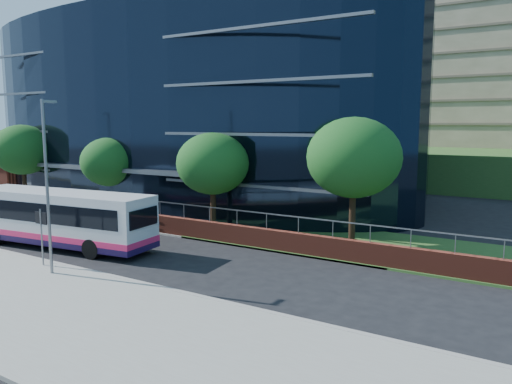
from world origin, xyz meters
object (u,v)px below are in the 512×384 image
Objects in this scene: streetlight_east at (47,182)px; city_bus at (61,218)px; tree_far_c at (213,164)px; tree_far_d at (354,158)px; brick_pavilion at (12,174)px; tree_far_b at (110,162)px; street_sign at (41,225)px; tree_far_a at (23,150)px.

city_bus is (-4.25, 3.75, -2.73)m from streetlight_east.
streetlight_east is at bearing -48.32° from city_bus.
streetlight_east is (-1.00, -11.17, -0.10)m from tree_far_c.
tree_far_d reaches higher than tree_far_c.
tree_far_c is 0.87× the size of tree_far_d.
brick_pavilion is 38.30m from tree_far_d.
streetlight_east is (9.00, -11.67, 0.23)m from tree_far_b.
tree_far_b is 0.76× the size of streetlight_east.
streetlight_east is at bearing -29.24° from brick_pavilion.
tree_far_c reaches higher than brick_pavilion.
tree_far_b is 0.81× the size of tree_far_d.
city_bus is (-2.75, 3.16, -0.44)m from street_sign.
street_sign is at bearing -134.78° from tree_far_d.
street_sign is 0.46× the size of tree_far_b.
tree_far_d is (9.00, 1.00, 0.65)m from tree_far_c.
tree_far_b reaches higher than street_sign.
tree_far_a is at bearing -178.03° from tree_far_d.
city_bus is at bearing -26.72° from tree_far_a.
tree_far_d is at bearing 45.22° from street_sign.
streetlight_east reaches higher than tree_far_b.
tree_far_b is at bearing 124.08° from street_sign.
tree_far_a is (9.00, -4.50, 2.92)m from brick_pavilion.
tree_far_b reaches higher than city_bus.
city_bus is (14.75, -7.43, -3.15)m from tree_far_a.
street_sign is at bearing -103.29° from tree_far_c.
tree_far_d is at bearing -5.26° from brick_pavilion.
brick_pavilion reaches higher than street_sign.
city_bus is at bearing 138.59° from streetlight_east.
brick_pavilion is at bearing 146.44° from city_bus.
tree_far_c is at bearing -8.82° from brick_pavilion.
streetlight_east reaches higher than brick_pavilion.
tree_far_a is 10.03m from tree_far_b.
street_sign is at bearing 158.64° from streetlight_east.
tree_far_c is at bearing 84.89° from streetlight_east.
street_sign is 4.21m from city_bus.
tree_far_a is 22.05m from streetlight_east.
brick_pavilion is at bearing 168.12° from tree_far_b.
street_sign is 0.43× the size of tree_far_c.
tree_far_a is at bearing 146.38° from city_bus.
tree_far_a reaches higher than tree_far_b.
tree_far_d is (19.00, 0.50, 0.98)m from tree_far_b.
street_sign is 0.35× the size of streetlight_east.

